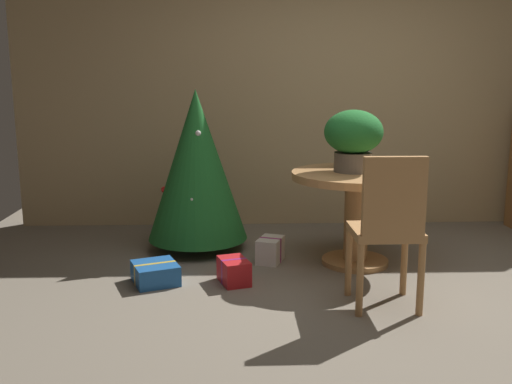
% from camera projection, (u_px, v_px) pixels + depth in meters
% --- Properties ---
extents(ground_plane, '(6.60, 6.60, 0.00)m').
position_uv_depth(ground_plane, '(377.00, 306.00, 3.69)').
color(ground_plane, '#756B5B').
extents(back_wall_panel, '(6.00, 0.10, 2.60)m').
position_uv_depth(back_wall_panel, '(327.00, 92.00, 5.60)').
color(back_wall_panel, tan).
rests_on(back_wall_panel, ground_plane).
extents(round_dining_table, '(1.01, 1.01, 0.73)m').
position_uv_depth(round_dining_table, '(357.00, 197.00, 4.43)').
color(round_dining_table, '#B27F4C').
rests_on(round_dining_table, ground_plane).
extents(flower_vase, '(0.45, 0.45, 0.47)m').
position_uv_depth(flower_vase, '(354.00, 136.00, 4.36)').
color(flower_vase, '#665B51').
rests_on(flower_vase, round_dining_table).
extents(wooden_chair_near, '(0.42, 0.39, 0.99)m').
position_uv_depth(wooden_chair_near, '(388.00, 224.00, 3.53)').
color(wooden_chair_near, '#B27F4C').
rests_on(wooden_chair_near, ground_plane).
extents(holiday_tree, '(0.84, 0.84, 1.35)m').
position_uv_depth(holiday_tree, '(197.00, 165.00, 4.79)').
color(holiday_tree, brown).
rests_on(holiday_tree, ground_plane).
extents(gift_box_red, '(0.25, 0.31, 0.18)m').
position_uv_depth(gift_box_red, '(234.00, 271.00, 4.09)').
color(gift_box_red, red).
rests_on(gift_box_red, ground_plane).
extents(gift_box_blue, '(0.39, 0.40, 0.14)m').
position_uv_depth(gift_box_blue, '(155.00, 273.00, 4.10)').
color(gift_box_blue, '#1E569E').
rests_on(gift_box_blue, ground_plane).
extents(gift_box_cream, '(0.25, 0.30, 0.20)m').
position_uv_depth(gift_box_cream, '(270.00, 250.00, 4.56)').
color(gift_box_cream, silver).
rests_on(gift_box_cream, ground_plane).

